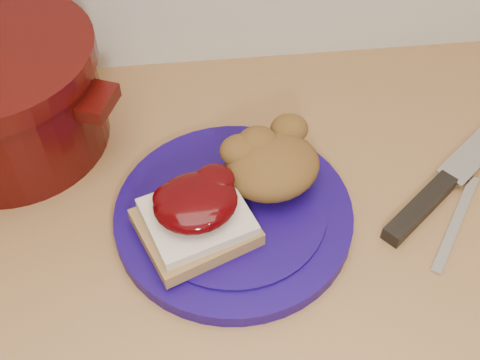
{
  "coord_description": "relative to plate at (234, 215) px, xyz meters",
  "views": [
    {
      "loc": [
        -0.08,
        1.05,
        1.49
      ],
      "look_at": [
        -0.03,
        1.51,
        0.95
      ],
      "focal_mm": 45.0,
      "sensor_mm": 36.0,
      "label": 1
    }
  ],
  "objects": [
    {
      "name": "sandwich",
      "position": [
        -0.05,
        -0.03,
        0.04
      ],
      "size": [
        0.15,
        0.14,
        0.06
      ],
      "rotation": [
        0.0,
        0.0,
        0.28
      ],
      "color": "olive",
      "rests_on": "plate"
    },
    {
      "name": "chef_knife",
      "position": [
        0.26,
        0.01,
        0.0
      ],
      "size": [
        0.28,
        0.24,
        0.02
      ],
      "rotation": [
        0.0,
        0.0,
        0.69
      ],
      "color": "black",
      "rests_on": "wood_countertop"
    },
    {
      "name": "pepper_grinder",
      "position": [
        -0.27,
        0.23,
        0.05
      ],
      "size": [
        0.06,
        0.06,
        0.12
      ],
      "rotation": [
        0.0,
        0.0,
        -0.1
      ],
      "color": "black",
      "rests_on": "wood_countertop"
    },
    {
      "name": "butter_knife",
      "position": [
        0.27,
        -0.04,
        -0.01
      ],
      "size": [
        0.1,
        0.14,
        0.0
      ],
      "primitive_type": "cube",
      "rotation": [
        0.0,
        0.0,
        0.95
      ],
      "color": "silver",
      "rests_on": "wood_countertop"
    },
    {
      "name": "dutch_oven",
      "position": [
        -0.28,
        0.17,
        0.07
      ],
      "size": [
        0.35,
        0.35,
        0.17
      ],
      "rotation": [
        0.0,
        0.0,
        -0.39
      ],
      "color": "#380705",
      "rests_on": "wood_countertop"
    },
    {
      "name": "plate",
      "position": [
        0.0,
        0.0,
        0.0
      ],
      "size": [
        0.36,
        0.36,
        0.02
      ],
      "primitive_type": "cylinder",
      "rotation": [
        0.0,
        0.0,
        0.28
      ],
      "color": "#140654",
      "rests_on": "wood_countertop"
    },
    {
      "name": "stuffing_mound",
      "position": [
        0.05,
        0.03,
        0.04
      ],
      "size": [
        0.14,
        0.13,
        0.06
      ],
      "primitive_type": "ellipsoid",
      "rotation": [
        0.0,
        0.0,
        0.28
      ],
      "color": "brown",
      "rests_on": "plate"
    }
  ]
}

